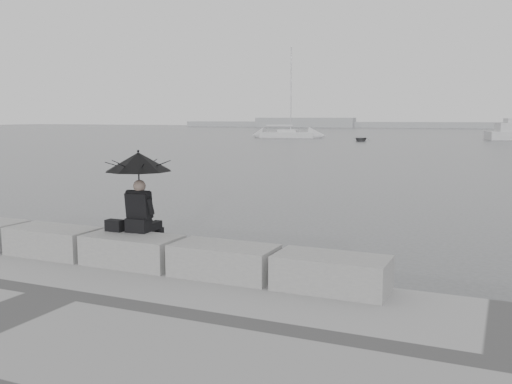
% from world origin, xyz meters
% --- Properties ---
extents(ground, '(360.00, 360.00, 0.00)m').
position_xyz_m(ground, '(0.00, 0.00, 0.00)').
color(ground, '#434648').
rests_on(ground, ground).
extents(stone_block_left, '(1.60, 0.80, 0.50)m').
position_xyz_m(stone_block_left, '(-1.70, -0.45, 0.75)').
color(stone_block_left, gray).
rests_on(stone_block_left, promenade).
extents(stone_block_centre, '(1.60, 0.80, 0.50)m').
position_xyz_m(stone_block_centre, '(0.00, -0.45, 0.75)').
color(stone_block_centre, gray).
rests_on(stone_block_centre, promenade).
extents(stone_block_right, '(1.60, 0.80, 0.50)m').
position_xyz_m(stone_block_right, '(1.70, -0.45, 0.75)').
color(stone_block_right, gray).
rests_on(stone_block_right, promenade).
extents(stone_block_far_right, '(1.60, 0.80, 0.50)m').
position_xyz_m(stone_block_far_right, '(3.40, -0.45, 0.75)').
color(stone_block_far_right, gray).
rests_on(stone_block_far_right, promenade).
extents(seated_person, '(1.13, 1.13, 1.39)m').
position_xyz_m(seated_person, '(-0.08, -0.12, 1.99)').
color(seated_person, black).
rests_on(seated_person, stone_block_centre).
extents(bag, '(0.31, 0.17, 0.20)m').
position_xyz_m(bag, '(-0.49, -0.26, 1.10)').
color(bag, black).
rests_on(bag, stone_block_centre).
extents(distant_landmass, '(180.00, 8.00, 2.80)m').
position_xyz_m(distant_landmass, '(-8.14, 154.51, 0.90)').
color(distant_landmass, '#96989B').
rests_on(distant_landmass, ground).
extents(sailboat_left, '(8.03, 3.71, 12.90)m').
position_xyz_m(sailboat_left, '(-23.74, 69.05, 0.52)').
color(sailboat_left, silver).
rests_on(sailboat_left, ground).
extents(dinghy, '(3.37, 1.85, 0.54)m').
position_xyz_m(dinghy, '(-11.30, 61.88, 0.27)').
color(dinghy, slate).
rests_on(dinghy, ground).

